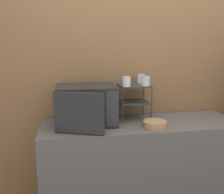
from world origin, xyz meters
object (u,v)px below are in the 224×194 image
(dish_rack, at_px, (134,94))
(glass_front_left, at_px, (126,81))
(glass_front_right, at_px, (146,81))
(microwave, at_px, (86,105))
(bowl, at_px, (155,124))
(glass_back_right, at_px, (141,79))

(dish_rack, xyz_separation_m, glass_front_left, (-0.09, -0.08, 0.13))
(glass_front_left, distance_m, glass_front_right, 0.17)
(dish_rack, distance_m, glass_front_right, 0.18)
(microwave, bearing_deg, dish_rack, 11.86)
(dish_rack, xyz_separation_m, glass_front_right, (0.09, -0.08, 0.13))
(microwave, xyz_separation_m, bowl, (0.56, -0.19, -0.14))
(glass_back_right, bearing_deg, glass_front_left, -137.55)
(glass_front_left, distance_m, glass_back_right, 0.24)
(glass_back_right, bearing_deg, microwave, -161.66)
(glass_back_right, height_order, glass_front_right, same)
(microwave, distance_m, glass_front_left, 0.41)
(microwave, bearing_deg, glass_front_right, 1.31)
(glass_front_left, relative_size, bowl, 0.44)
(dish_rack, relative_size, glass_back_right, 3.71)
(microwave, relative_size, glass_back_right, 6.06)
(glass_back_right, relative_size, glass_front_right, 1.00)
(glass_front_right, xyz_separation_m, bowl, (0.03, -0.20, -0.34))
(microwave, relative_size, dish_rack, 1.63)
(microwave, height_order, glass_front_right, glass_front_right)
(dish_rack, height_order, glass_front_right, glass_front_right)
(dish_rack, distance_m, glass_back_right, 0.18)
(microwave, height_order, glass_back_right, glass_back_right)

